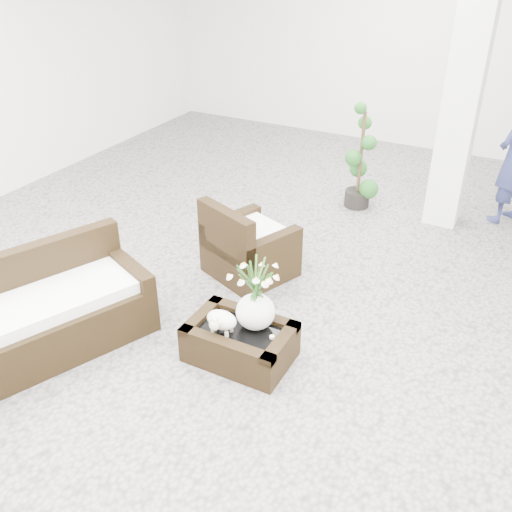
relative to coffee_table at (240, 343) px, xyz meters
The scene contains 9 objects.
ground 0.86m from the coffee_table, 105.11° to the left, with size 11.00×11.00×0.00m, color gray.
column 4.07m from the coffee_table, 74.81° to the left, with size 0.40×0.40×3.50m, color white.
coffee_table is the anchor object (origin of this frame).
sheep_figurine 0.30m from the coffee_table, 140.19° to the right, with size 0.28×0.23×0.21m, color white.
planter_narcissus 0.57m from the coffee_table, 45.00° to the left, with size 0.44×0.44×0.80m, color white, non-canonical shape.
tealight 0.35m from the coffee_table, ahead, with size 0.04×0.04×0.03m, color white.
armchair 1.46m from the coffee_table, 114.76° to the left, with size 0.81×0.78×0.87m, color black.
loveseat 1.70m from the coffee_table, 158.57° to the right, with size 1.67×0.80×0.89m, color black.
topiary 3.56m from the coffee_table, 92.28° to the left, with size 0.37×0.37×1.40m, color #1B4D18, non-canonical shape.
Camera 1 is at (2.17, -4.20, 3.33)m, focal length 39.75 mm.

